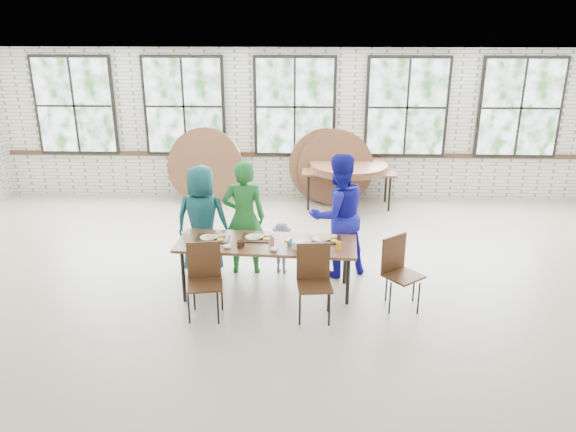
{
  "coord_description": "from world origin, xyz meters",
  "views": [
    {
      "loc": [
        0.23,
        -6.7,
        3.64
      ],
      "look_at": [
        0.0,
        0.4,
        1.05
      ],
      "focal_mm": 35.0,
      "sensor_mm": 36.0,
      "label": 1
    }
  ],
  "objects_px": {
    "storage_table": "(348,173)",
    "dining_table": "(267,246)",
    "chair_near_right": "(314,275)",
    "chair_near_left": "(204,273)"
  },
  "relations": [
    {
      "from": "dining_table",
      "to": "chair_near_left",
      "type": "distance_m",
      "value": 0.96
    },
    {
      "from": "dining_table",
      "to": "storage_table",
      "type": "relative_size",
      "value": 1.35
    },
    {
      "from": "dining_table",
      "to": "storage_table",
      "type": "xyz_separation_m",
      "value": [
        1.35,
        3.69,
        -0.0
      ]
    },
    {
      "from": "chair_near_right",
      "to": "storage_table",
      "type": "xyz_separation_m",
      "value": [
        0.72,
        4.28,
        0.13
      ]
    },
    {
      "from": "storage_table",
      "to": "dining_table",
      "type": "bearing_deg",
      "value": -108.82
    },
    {
      "from": "chair_near_left",
      "to": "storage_table",
      "type": "distance_m",
      "value": 4.77
    },
    {
      "from": "storage_table",
      "to": "chair_near_right",
      "type": "bearing_deg",
      "value": -98.27
    },
    {
      "from": "chair_near_right",
      "to": "storage_table",
      "type": "distance_m",
      "value": 4.34
    },
    {
      "from": "chair_near_left",
      "to": "storage_table",
      "type": "height_order",
      "value": "chair_near_left"
    },
    {
      "from": "chair_near_left",
      "to": "chair_near_right",
      "type": "distance_m",
      "value": 1.37
    }
  ]
}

